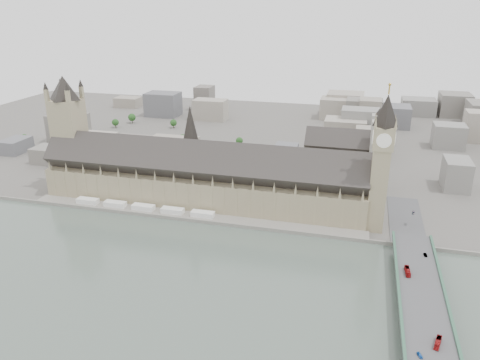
% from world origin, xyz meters
% --- Properties ---
extents(ground, '(900.00, 900.00, 0.00)m').
position_xyz_m(ground, '(0.00, 0.00, 0.00)').
color(ground, '#595651').
rests_on(ground, ground).
extents(river_thames, '(600.00, 600.00, 0.00)m').
position_xyz_m(river_thames, '(0.00, -165.00, 0.00)').
color(river_thames, '#4C5950').
rests_on(river_thames, ground).
extents(embankment_wall, '(600.00, 1.50, 3.00)m').
position_xyz_m(embankment_wall, '(0.00, -15.00, 1.50)').
color(embankment_wall, gray).
rests_on(embankment_wall, ground).
extents(river_terrace, '(270.00, 15.00, 2.00)m').
position_xyz_m(river_terrace, '(0.00, -7.50, 1.00)').
color(river_terrace, gray).
rests_on(river_terrace, ground).
extents(terrace_tents, '(118.00, 7.00, 4.00)m').
position_xyz_m(terrace_tents, '(-40.00, -7.00, 4.00)').
color(terrace_tents, white).
rests_on(terrace_tents, river_terrace).
extents(palace_of_westminster, '(265.00, 40.73, 55.44)m').
position_xyz_m(palace_of_westminster, '(0.00, 19.70, 22.71)').
color(palace_of_westminster, gray).
rests_on(palace_of_westminster, ground).
extents(elizabeth_tower, '(17.00, 17.00, 107.50)m').
position_xyz_m(elizabeth_tower, '(138.00, 8.00, 58.09)').
color(elizabeth_tower, gray).
rests_on(elizabeth_tower, ground).
extents(victoria_tower, '(30.00, 30.00, 100.00)m').
position_xyz_m(victoria_tower, '(-122.00, 26.00, 55.20)').
color(victoria_tower, gray).
rests_on(victoria_tower, ground).
extents(central_tower, '(13.00, 13.00, 48.00)m').
position_xyz_m(central_tower, '(-10.00, 26.00, 57.92)').
color(central_tower, gray).
rests_on(central_tower, ground).
extents(westminster_bridge, '(25.00, 325.00, 10.25)m').
position_xyz_m(westminster_bridge, '(162.00, -87.50, 5.12)').
color(westminster_bridge, '#474749').
rests_on(westminster_bridge, ground).
extents(bridge_parapets, '(25.00, 235.00, 1.15)m').
position_xyz_m(bridge_parapets, '(162.00, -132.00, 10.82)').
color(bridge_parapets, '#36634B').
rests_on(bridge_parapets, westminster_bridge).
extents(westminster_abbey, '(68.00, 36.00, 64.00)m').
position_xyz_m(westminster_abbey, '(110.92, 95.00, 25.08)').
color(westminster_abbey, '#9B988B').
rests_on(westminster_abbey, ground).
extents(city_skyline_inland, '(720.00, 360.00, 38.00)m').
position_xyz_m(city_skyline_inland, '(0.00, 245.00, 19.00)').
color(city_skyline_inland, gray).
rests_on(city_skyline_inland, ground).
extents(park_trees, '(110.00, 30.00, 15.00)m').
position_xyz_m(park_trees, '(-10.00, 60.00, 7.50)').
color(park_trees, '#1A4619').
rests_on(park_trees, ground).
extents(red_bus_north, '(3.07, 10.58, 2.91)m').
position_xyz_m(red_bus_north, '(155.73, -66.06, 11.71)').
color(red_bus_north, '#A31214').
rests_on(red_bus_north, westminster_bridge).
extents(red_bus_south, '(4.69, 9.84, 2.67)m').
position_xyz_m(red_bus_south, '(165.05, -126.11, 11.59)').
color(red_bus_south, '#AE1517').
rests_on(red_bus_south, westminster_bridge).
extents(car_blue, '(2.81, 4.11, 1.30)m').
position_xyz_m(car_blue, '(156.46, -136.01, 10.90)').
color(car_blue, '#1953A6').
rests_on(car_blue, westminster_bridge).
extents(car_silver, '(2.12, 4.31, 1.36)m').
position_xyz_m(car_silver, '(167.94, -42.20, 10.93)').
color(car_silver, gray).
rests_on(car_silver, westminster_bridge).
extents(car_approach, '(2.67, 5.04, 1.39)m').
position_xyz_m(car_approach, '(165.56, 21.08, 10.95)').
color(car_approach, gray).
rests_on(car_approach, westminster_bridge).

